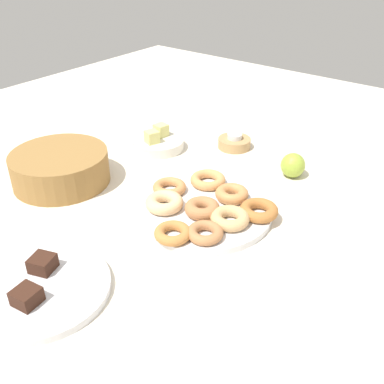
# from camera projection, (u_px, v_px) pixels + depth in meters

# --- Properties ---
(ground_plane) EXTENTS (2.40, 2.40, 0.00)m
(ground_plane) POSITION_uv_depth(u_px,v_px,m) (202.00, 213.00, 1.06)
(ground_plane) COLOR beige
(donut_plate) EXTENTS (0.33, 0.33, 0.02)m
(donut_plate) POSITION_uv_depth(u_px,v_px,m) (202.00, 210.00, 1.05)
(donut_plate) COLOR silver
(donut_plate) RESTS_ON ground_plane
(donut_0) EXTENTS (0.12, 0.12, 0.03)m
(donut_0) POSITION_uv_depth(u_px,v_px,m) (164.00, 203.00, 1.04)
(donut_0) COLOR #EABC84
(donut_0) RESTS_ON donut_plate
(donut_1) EXTENTS (0.11, 0.11, 0.02)m
(donut_1) POSITION_uv_depth(u_px,v_px,m) (173.00, 233.00, 0.94)
(donut_1) COLOR #BC7A3D
(donut_1) RESTS_ON donut_plate
(donut_2) EXTENTS (0.08, 0.08, 0.03)m
(donut_2) POSITION_uv_depth(u_px,v_px,m) (232.00, 194.00, 1.07)
(donut_2) COLOR #C6844C
(donut_2) RESTS_ON donut_plate
(donut_3) EXTENTS (0.11, 0.11, 0.03)m
(donut_3) POSITION_uv_depth(u_px,v_px,m) (202.00, 208.00, 1.02)
(donut_3) COLOR #B27547
(donut_3) RESTS_ON donut_plate
(donut_4) EXTENTS (0.11, 0.11, 0.02)m
(donut_4) POSITION_uv_depth(u_px,v_px,m) (208.00, 180.00, 1.13)
(donut_4) COLOR tan
(donut_4) RESTS_ON donut_plate
(donut_5) EXTENTS (0.11, 0.11, 0.03)m
(donut_5) POSITION_uv_depth(u_px,v_px,m) (230.00, 218.00, 0.98)
(donut_5) COLOR tan
(donut_5) RESTS_ON donut_plate
(donut_6) EXTENTS (0.11, 0.11, 0.03)m
(donut_6) POSITION_uv_depth(u_px,v_px,m) (259.00, 210.00, 1.01)
(donut_6) COLOR #AD6B33
(donut_6) RESTS_ON donut_plate
(donut_7) EXTENTS (0.12, 0.12, 0.02)m
(donut_7) POSITION_uv_depth(u_px,v_px,m) (169.00, 187.00, 1.10)
(donut_7) COLOR #C6844C
(donut_7) RESTS_ON donut_plate
(donut_8) EXTENTS (0.11, 0.11, 0.02)m
(donut_8) POSITION_uv_depth(u_px,v_px,m) (205.00, 233.00, 0.94)
(donut_8) COLOR #B27547
(donut_8) RESTS_ON donut_plate
(cake_plate) EXTENTS (0.26, 0.26, 0.02)m
(cake_plate) POSITION_uv_depth(u_px,v_px,m) (41.00, 289.00, 0.83)
(cake_plate) COLOR silver
(cake_plate) RESTS_ON ground_plane
(brownie_near) EXTENTS (0.05, 0.05, 0.03)m
(brownie_near) POSITION_uv_depth(u_px,v_px,m) (27.00, 296.00, 0.78)
(brownie_near) COLOR #381E14
(brownie_near) RESTS_ON cake_plate
(brownie_far) EXTENTS (0.06, 0.06, 0.03)m
(brownie_far) POSITION_uv_depth(u_px,v_px,m) (43.00, 263.00, 0.85)
(brownie_far) COLOR #381E14
(brownie_far) RESTS_ON cake_plate
(candle_holder) EXTENTS (0.10, 0.10, 0.03)m
(candle_holder) POSITION_uv_depth(u_px,v_px,m) (234.00, 143.00, 1.35)
(candle_holder) COLOR tan
(candle_holder) RESTS_ON ground_plane
(tealight) EXTENTS (0.04, 0.04, 0.01)m
(tealight) POSITION_uv_depth(u_px,v_px,m) (235.00, 136.00, 1.34)
(tealight) COLOR silver
(tealight) RESTS_ON candle_holder
(basket) EXTENTS (0.29, 0.29, 0.08)m
(basket) POSITION_uv_depth(u_px,v_px,m) (60.00, 168.00, 1.16)
(basket) COLOR olive
(basket) RESTS_ON ground_plane
(fruit_bowl) EXTENTS (0.15, 0.15, 0.03)m
(fruit_bowl) POSITION_uv_depth(u_px,v_px,m) (158.00, 144.00, 1.35)
(fruit_bowl) COLOR silver
(fruit_bowl) RESTS_ON ground_plane
(melon_chunk_left) EXTENTS (0.05, 0.05, 0.04)m
(melon_chunk_left) POSITION_uv_depth(u_px,v_px,m) (152.00, 137.00, 1.31)
(melon_chunk_left) COLOR #DBD67A
(melon_chunk_left) RESTS_ON fruit_bowl
(melon_chunk_right) EXTENTS (0.04, 0.04, 0.04)m
(melon_chunk_right) POSITION_uv_depth(u_px,v_px,m) (161.00, 130.00, 1.35)
(melon_chunk_right) COLOR #DBD67A
(melon_chunk_right) RESTS_ON fruit_bowl
(apple) EXTENTS (0.07, 0.07, 0.07)m
(apple) POSITION_uv_depth(u_px,v_px,m) (293.00, 165.00, 1.19)
(apple) COLOR #93AD38
(apple) RESTS_ON ground_plane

